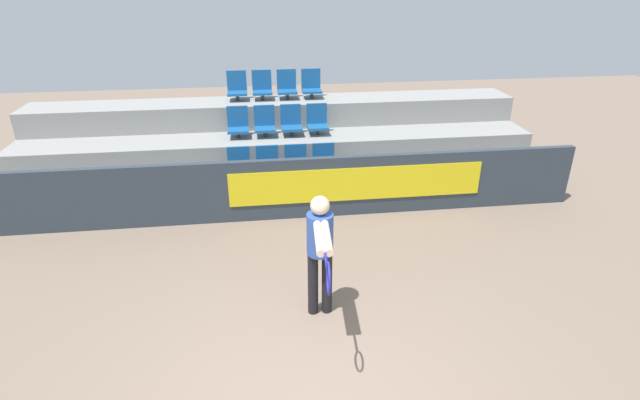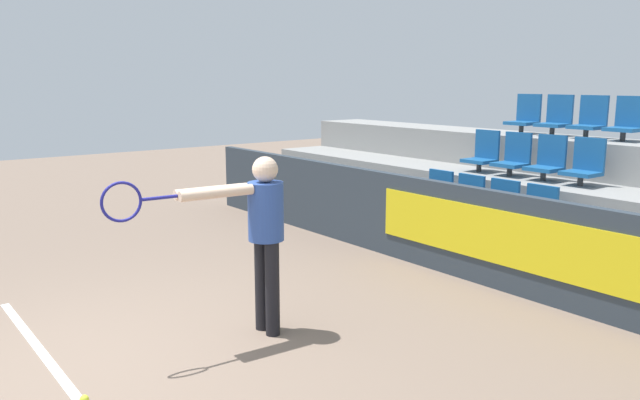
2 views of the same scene
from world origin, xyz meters
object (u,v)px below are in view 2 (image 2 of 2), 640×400
(tennis_player, at_px, (258,226))
(stadium_chair_0, at_px, (436,195))
(stadium_chair_6, at_px, (547,161))
(stadium_chair_8, at_px, (525,116))
(stadium_chair_7, at_px, (585,165))
(stadium_chair_10, at_px, (590,120))
(tennis_ball, at_px, (84,399))
(stadium_chair_11, at_px, (627,122))
(stadium_chair_5, at_px, (514,157))
(stadium_chair_2, at_px, (500,207))
(stadium_chair_4, at_px, (483,154))
(stadium_chair_1, at_px, (466,201))
(stadium_chair_9, at_px, (556,118))
(stadium_chair_3, at_px, (537,214))

(tennis_player, bearing_deg, stadium_chair_0, 110.34)
(stadium_chair_6, height_order, stadium_chair_8, stadium_chair_8)
(stadium_chair_7, xyz_separation_m, stadium_chair_10, (-0.52, 0.96, 0.50))
(stadium_chair_0, height_order, tennis_ball, stadium_chair_0)
(stadium_chair_11, relative_size, tennis_player, 0.36)
(stadium_chair_5, bearing_deg, stadium_chair_2, -61.73)
(stadium_chair_8, bearing_deg, stadium_chair_5, -61.73)
(stadium_chair_4, bearing_deg, tennis_player, -77.02)
(tennis_player, bearing_deg, stadium_chair_1, 102.20)
(tennis_player, distance_m, tennis_ball, 1.96)
(stadium_chair_5, xyz_separation_m, stadium_chair_9, (0.00, 0.96, 0.50))
(stadium_chair_11, relative_size, tennis_ball, 8.91)
(stadium_chair_6, bearing_deg, stadium_chair_8, 137.08)
(stadium_chair_2, bearing_deg, stadium_chair_1, 180.00)
(stadium_chair_2, xyz_separation_m, stadium_chair_8, (-1.03, 1.92, 0.99))
(stadium_chair_0, xyz_separation_m, stadium_chair_4, (0.00, 0.96, 0.50))
(stadium_chair_4, height_order, stadium_chair_11, stadium_chair_11)
(stadium_chair_3, relative_size, stadium_chair_7, 1.00)
(stadium_chair_2, xyz_separation_m, stadium_chair_10, (0.00, 1.92, 0.99))
(stadium_chair_8, xyz_separation_m, stadium_chair_11, (1.55, 0.00, 0.00))
(stadium_chair_2, relative_size, stadium_chair_6, 1.00)
(stadium_chair_10, bearing_deg, stadium_chair_8, 180.00)
(stadium_chair_3, bearing_deg, stadium_chair_6, 118.27)
(stadium_chair_10, xyz_separation_m, stadium_chair_11, (0.52, 0.00, 0.00))
(stadium_chair_8, xyz_separation_m, tennis_ball, (1.33, -7.05, -1.71))
(stadium_chair_7, distance_m, stadium_chair_10, 1.20)
(stadium_chair_6, distance_m, stadium_chair_10, 1.08)
(stadium_chair_6, bearing_deg, stadium_chair_5, 180.00)
(stadium_chair_8, bearing_deg, stadium_chair_4, -90.00)
(stadium_chair_1, height_order, stadium_chair_7, stadium_chair_7)
(stadium_chair_2, height_order, tennis_ball, stadium_chair_2)
(stadium_chair_7, bearing_deg, stadium_chair_2, -118.27)
(stadium_chair_5, height_order, stadium_chair_8, stadium_chair_8)
(stadium_chair_2, distance_m, stadium_chair_8, 2.40)
(stadium_chair_6, bearing_deg, tennis_ball, -87.24)
(stadium_chair_0, xyz_separation_m, stadium_chair_9, (0.52, 1.92, 0.99))
(stadium_chair_2, xyz_separation_m, stadium_chair_6, (0.00, 0.96, 0.50))
(stadium_chair_5, height_order, tennis_ball, stadium_chair_5)
(stadium_chair_3, xyz_separation_m, tennis_ball, (-0.22, -5.13, -0.72))
(stadium_chair_9, height_order, stadium_chair_10, same)
(stadium_chair_2, bearing_deg, stadium_chair_11, 74.95)
(stadium_chair_10, relative_size, stadium_chair_11, 1.00)
(stadium_chair_5, relative_size, stadium_chair_7, 1.00)
(stadium_chair_8, xyz_separation_m, tennis_player, (1.02, -5.38, -0.73))
(stadium_chair_2, bearing_deg, stadium_chair_10, 90.00)
(stadium_chair_2, bearing_deg, stadium_chair_7, 61.73)
(stadium_chair_8, height_order, stadium_chair_9, same)
(stadium_chair_9, distance_m, stadium_chair_10, 0.52)
(tennis_player, bearing_deg, stadium_chair_9, 99.27)
(stadium_chair_4, height_order, stadium_chair_9, stadium_chair_9)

